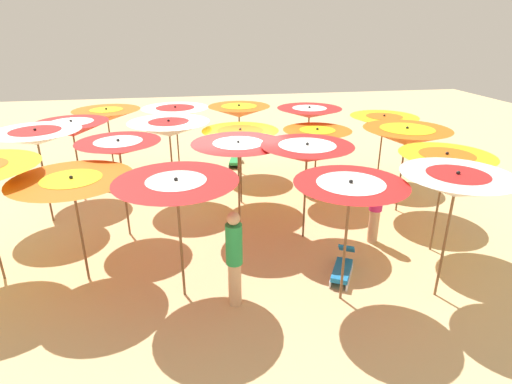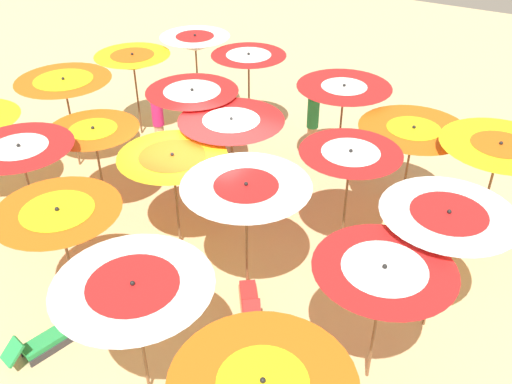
% 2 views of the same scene
% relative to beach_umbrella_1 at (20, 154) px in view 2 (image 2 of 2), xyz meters
% --- Properties ---
extents(ground, '(39.62, 39.62, 0.04)m').
position_rel_beach_umbrella_1_xyz_m(ground, '(-2.30, 2.72, -2.25)').
color(ground, '#D1B57F').
extents(beach_umbrella_1, '(2.03, 2.03, 2.44)m').
position_rel_beach_umbrella_1_xyz_m(beach_umbrella_1, '(0.00, 0.00, 0.00)').
color(beach_umbrella_1, brown).
rests_on(beach_umbrella_1, ground).
extents(beach_umbrella_2, '(2.04, 2.04, 2.38)m').
position_rel_beach_umbrella_1_xyz_m(beach_umbrella_2, '(1.04, 2.08, -0.09)').
color(beach_umbrella_2, brown).
rests_on(beach_umbrella_2, ground).
extents(beach_umbrella_3, '(2.26, 2.26, 2.28)m').
position_rel_beach_umbrella_1_xyz_m(beach_umbrella_3, '(1.67, 4.15, -0.16)').
color(beach_umbrella_3, brown).
rests_on(beach_umbrella_3, ground).
extents(beach_umbrella_5, '(2.25, 2.25, 2.38)m').
position_rel_beach_umbrella_1_xyz_m(beach_umbrella_5, '(-2.81, -1.78, -0.12)').
color(beach_umbrella_5, brown).
rests_on(beach_umbrella_5, ground).
extents(beach_umbrella_6, '(1.92, 1.92, 2.15)m').
position_rel_beach_umbrella_1_xyz_m(beach_umbrella_6, '(-1.62, 0.25, -0.32)').
color(beach_umbrella_6, brown).
rests_on(beach_umbrella_6, ground).
extents(beach_umbrella_7, '(2.11, 2.11, 2.20)m').
position_rel_beach_umbrella_1_xyz_m(beach_umbrella_7, '(-1.50, 2.40, -0.27)').
color(beach_umbrella_7, brown).
rests_on(beach_umbrella_7, ground).
extents(beach_umbrella_8, '(2.24, 2.24, 2.42)m').
position_rel_beach_umbrella_1_xyz_m(beach_umbrella_8, '(-1.05, 4.31, -0.08)').
color(beach_umbrella_8, brown).
rests_on(beach_umbrella_8, ground).
extents(beach_umbrella_9, '(2.04, 2.04, 2.35)m').
position_rel_beach_umbrella_1_xyz_m(beach_umbrella_9, '(-0.31, 7.01, -0.14)').
color(beach_umbrella_9, brown).
rests_on(beach_umbrella_9, ground).
extents(beach_umbrella_10, '(1.98, 1.98, 2.35)m').
position_rel_beach_umbrella_1_xyz_m(beach_umbrella_10, '(-4.96, -1.52, -0.14)').
color(beach_umbrella_10, brown).
rests_on(beach_umbrella_10, ground).
extents(beach_umbrella_11, '(2.11, 2.11, 2.37)m').
position_rel_beach_umbrella_1_xyz_m(beach_umbrella_11, '(-3.83, 1.20, -0.11)').
color(beach_umbrella_11, brown).
rests_on(beach_umbrella_11, ground).
extents(beach_umbrella_12, '(2.23, 2.23, 2.31)m').
position_rel_beach_umbrella_1_xyz_m(beach_umbrella_12, '(-3.16, 2.67, -0.13)').
color(beach_umbrella_12, brown).
rests_on(beach_umbrella_12, ground).
extents(beach_umbrella_13, '(1.92, 1.92, 2.43)m').
position_rel_beach_umbrella_1_xyz_m(beach_umbrella_13, '(-2.97, 5.40, -0.02)').
color(beach_umbrella_13, brown).
rests_on(beach_umbrella_13, ground).
extents(beach_umbrella_14, '(2.14, 2.14, 2.49)m').
position_rel_beach_umbrella_1_xyz_m(beach_umbrella_14, '(-1.86, 7.48, 0.03)').
color(beach_umbrella_14, brown).
rests_on(beach_umbrella_14, ground).
extents(beach_umbrella_15, '(1.92, 1.92, 2.53)m').
position_rel_beach_umbrella_1_xyz_m(beach_umbrella_15, '(-6.56, -0.66, 0.04)').
color(beach_umbrella_15, brown).
rests_on(beach_umbrella_15, ground).
extents(beach_umbrella_16, '(1.96, 1.96, 2.41)m').
position_rel_beach_umbrella_1_xyz_m(beach_umbrella_16, '(-6.35, 1.18, -0.03)').
color(beach_umbrella_16, brown).
rests_on(beach_umbrella_16, ground).
extents(beach_umbrella_17, '(2.18, 2.18, 2.41)m').
position_rel_beach_umbrella_1_xyz_m(beach_umbrella_17, '(-5.72, 4.10, -0.09)').
color(beach_umbrella_17, brown).
rests_on(beach_umbrella_17, ground).
extents(beach_umbrella_18, '(2.27, 2.27, 2.24)m').
position_rel_beach_umbrella_1_xyz_m(beach_umbrella_18, '(-4.83, 6.03, -0.22)').
color(beach_umbrella_18, brown).
rests_on(beach_umbrella_18, ground).
extents(beach_umbrella_19, '(2.25, 2.25, 2.49)m').
position_rel_beach_umbrella_1_xyz_m(beach_umbrella_19, '(-4.54, 7.73, -0.00)').
color(beach_umbrella_19, brown).
rests_on(beach_umbrella_19, ground).
extents(lounger_0, '(1.22, 0.89, 0.53)m').
position_rel_beach_umbrella_1_xyz_m(lounger_0, '(-5.64, 0.88, -2.03)').
color(lounger_0, silver).
rests_on(lounger_0, ground).
extents(lounger_1, '(1.11, 0.93, 0.62)m').
position_rel_beach_umbrella_1_xyz_m(lounger_1, '(-0.61, 4.63, -2.03)').
color(lounger_1, olive).
rests_on(lounger_1, ground).
extents(lounger_2, '(1.25, 0.60, 0.54)m').
position_rel_beach_umbrella_1_xyz_m(lounger_2, '(1.95, 2.14, -2.04)').
color(lounger_2, '#333338').
rests_on(lounger_2, ground).
extents(beachgoer_0, '(0.30, 0.30, 1.88)m').
position_rel_beach_umbrella_1_xyz_m(beachgoer_0, '(-6.17, 3.17, -1.23)').
color(beachgoer_0, '#D8A87F').
rests_on(beachgoer_0, ground).
extents(beachgoer_1, '(0.30, 0.30, 1.77)m').
position_rel_beach_umbrella_1_xyz_m(beachgoer_1, '(-4.37, -0.36, -1.30)').
color(beachgoer_1, '#D8A87F').
rests_on(beachgoer_1, ground).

